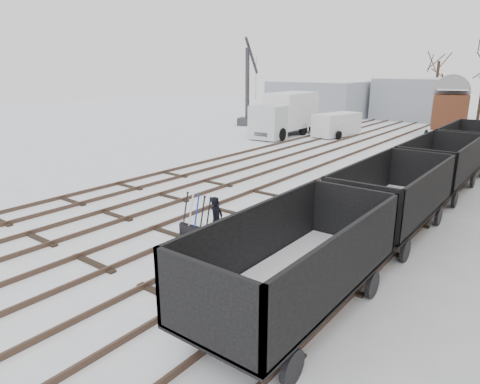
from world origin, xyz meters
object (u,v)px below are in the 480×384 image
object	(u,v)px
freight_wagon_a	(295,280)
crane	(248,103)
box_van_wagon	(449,109)
lorry	(285,114)
ground_frame	(198,230)
worker	(217,220)
panel_van	(337,124)

from	to	relation	value
freight_wagon_a	crane	world-z (taller)	crane
box_van_wagon	lorry	bearing A→B (deg)	-160.65
ground_frame	lorry	xyz separation A→B (m)	(-9.68, 21.15, 1.53)
ground_frame	box_van_wagon	bearing A→B (deg)	86.20
worker	lorry	world-z (taller)	lorry
worker	lorry	size ratio (longest dim) A/B	0.20
worker	lorry	bearing A→B (deg)	12.91
worker	crane	xyz separation A→B (m)	(-17.02, 24.78, 1.41)
freight_wagon_a	panel_van	xyz separation A→B (m)	(-11.01, 25.46, 0.06)
box_van_wagon	worker	bearing A→B (deg)	-105.37
worker	lorry	xyz separation A→B (m)	(-10.43, 21.05, 1.04)
panel_van	crane	bearing A→B (deg)	-176.91
lorry	freight_wagon_a	bearing A→B (deg)	-60.07
crane	lorry	bearing A→B (deg)	-51.51
crane	panel_van	bearing A→B (deg)	-30.60
ground_frame	worker	distance (m)	0.90
freight_wagon_a	box_van_wagon	xyz separation A→B (m)	(-3.67, 30.56, 1.34)
ground_frame	worker	xyz separation A→B (m)	(0.75, 0.10, 0.49)
worker	box_van_wagon	bearing A→B (deg)	-14.54
ground_frame	box_van_wagon	size ratio (longest dim) A/B	0.27
box_van_wagon	lorry	world-z (taller)	box_van_wagon
freight_wagon_a	panel_van	bearing A→B (deg)	113.38
ground_frame	freight_wagon_a	distance (m)	5.43
worker	box_van_wagon	world-z (taller)	box_van_wagon
ground_frame	worker	bearing A→B (deg)	6.39
lorry	crane	bearing A→B (deg)	148.26
worker	crane	bearing A→B (deg)	21.04
panel_van	ground_frame	bearing A→B (deg)	-63.78
lorry	crane	distance (m)	7.59
ground_frame	lorry	world-z (taller)	lorry
ground_frame	worker	size ratio (longest dim) A/B	0.96
freight_wagon_a	lorry	xyz separation A→B (m)	(-14.63, 23.27, 0.88)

